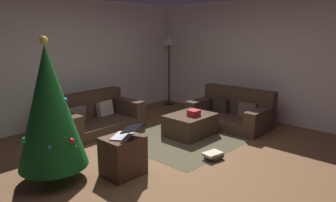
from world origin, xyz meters
name	(u,v)px	position (x,y,z in m)	size (l,w,h in m)	color
ground_plane	(176,163)	(0.00, 0.00, 0.00)	(6.40, 6.40, 0.00)	brown
rear_partition	(63,62)	(0.00, 3.14, 1.30)	(6.40, 0.12, 2.60)	silver
corner_partition	(274,61)	(3.14, 0.00, 1.30)	(0.12, 6.40, 2.60)	silver
couch_left	(93,117)	(0.08, 2.26, 0.27)	(1.75, 1.06, 0.73)	#473323
couch_right	(232,112)	(2.27, 0.42, 0.27)	(1.00, 1.62, 0.76)	#473323
ottoman	(190,125)	(1.16, 0.65, 0.20)	(0.88, 0.69, 0.40)	#473323
gift_box	(194,113)	(1.13, 0.55, 0.45)	(0.19, 0.19, 0.11)	red
tv_remote	(192,112)	(1.31, 0.74, 0.41)	(0.05, 0.16, 0.02)	black
christmas_tree	(50,107)	(-1.47, 0.84, 0.99)	(0.88, 0.88, 1.87)	brown
side_table	(123,156)	(-0.76, 0.28, 0.27)	(0.52, 0.44, 0.54)	#4C3323
laptop	(126,133)	(-0.73, 0.24, 0.59)	(0.49, 0.50, 0.16)	silver
book_stack	(213,155)	(0.51, -0.32, 0.06)	(0.32, 0.25, 0.11)	#2D5193
corner_lamp	(169,46)	(2.74, 2.67, 1.56)	(0.36, 0.36, 1.83)	black
area_rug	(190,135)	(1.16, 0.65, 0.00)	(2.60, 2.00, 0.01)	#48432D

